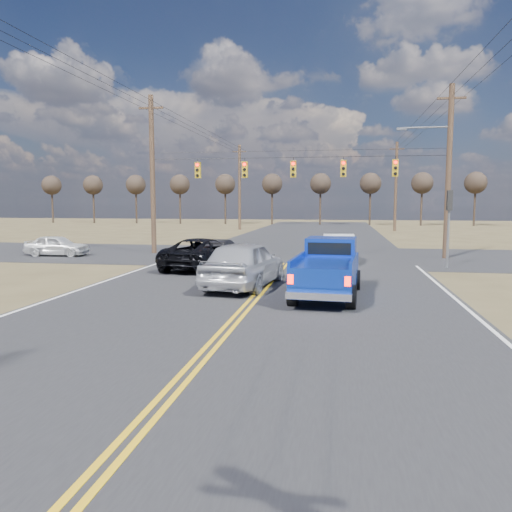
% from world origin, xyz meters
% --- Properties ---
extents(ground, '(160.00, 160.00, 0.00)m').
position_xyz_m(ground, '(0.00, 0.00, 0.00)').
color(ground, brown).
rests_on(ground, ground).
extents(road_main, '(14.00, 120.00, 0.02)m').
position_xyz_m(road_main, '(0.00, 10.00, 0.00)').
color(road_main, '#28282B').
rests_on(road_main, ground).
extents(road_cross, '(120.00, 12.00, 0.02)m').
position_xyz_m(road_cross, '(0.00, 18.00, 0.00)').
color(road_cross, '#28282B').
rests_on(road_cross, ground).
extents(signal_gantry, '(19.60, 4.83, 10.00)m').
position_xyz_m(signal_gantry, '(0.50, 17.79, 5.06)').
color(signal_gantry, '#473323').
rests_on(signal_gantry, ground).
extents(utility_poles, '(19.60, 58.32, 10.00)m').
position_xyz_m(utility_poles, '(0.00, 17.00, 5.23)').
color(utility_poles, '#473323').
rests_on(utility_poles, ground).
extents(treeline, '(87.00, 117.80, 7.40)m').
position_xyz_m(treeline, '(0.00, 26.96, 5.70)').
color(treeline, '#33261C').
rests_on(treeline, ground).
extents(pickup_truck, '(2.44, 5.47, 2.01)m').
position_xyz_m(pickup_truck, '(2.47, 4.94, 0.97)').
color(pickup_truck, black).
rests_on(pickup_truck, ground).
extents(silver_suv, '(2.86, 5.69, 1.86)m').
position_xyz_m(silver_suv, '(-0.80, 6.38, 0.93)').
color(silver_suv, '#ACADB4').
rests_on(silver_suv, ground).
extents(black_suv, '(3.25, 5.84, 1.55)m').
position_xyz_m(black_suv, '(-3.88, 11.24, 0.77)').
color(black_suv, black).
rests_on(black_suv, ground).
extents(white_car_queue, '(1.89, 4.84, 1.57)m').
position_xyz_m(white_car_queue, '(2.78, 15.50, 0.79)').
color(white_car_queue, silver).
rests_on(white_car_queue, ground).
extents(dgrey_car_queue, '(2.18, 4.69, 1.33)m').
position_xyz_m(dgrey_car_queue, '(-3.53, 13.80, 0.66)').
color(dgrey_car_queue, '#303034').
rests_on(dgrey_car_queue, ground).
extents(cross_car_west, '(1.70, 3.88, 1.30)m').
position_xyz_m(cross_car_west, '(-14.29, 15.46, 0.65)').
color(cross_car_west, silver).
rests_on(cross_car_west, ground).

